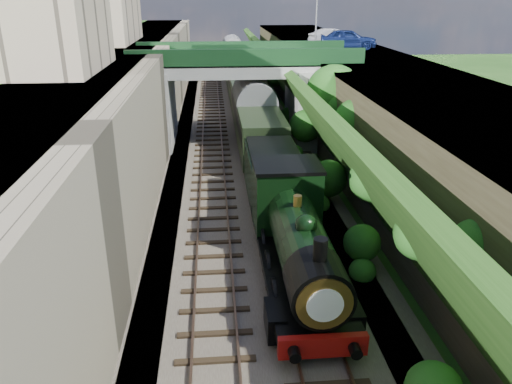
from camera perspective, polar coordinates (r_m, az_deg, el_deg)
ground at (r=16.84m, az=2.50°, el=-17.62°), size 160.00×160.00×0.00m
trackbed at (r=34.60m, az=-1.69°, el=3.96°), size 10.00×90.00×0.20m
retaining_wall at (r=33.87m, az=-11.20°, el=9.13°), size 1.00×90.00×7.00m
street_plateau_left at (r=34.43m, az=-17.06°, el=8.79°), size 6.00×90.00×7.00m
street_plateau_right at (r=35.60m, az=13.90°, el=8.89°), size 8.00×90.00×6.25m
embankment_slope at (r=32.39m, az=7.52°, el=7.57°), size 4.12×90.00×6.36m
track_left at (r=34.51m, az=-5.01°, el=4.09°), size 2.50×90.00×0.20m
track_right at (r=34.64m, az=0.30°, el=4.25°), size 2.50×90.00×0.20m
road_bridge at (r=37.58m, az=-0.65°, el=11.66°), size 16.00×6.40×7.25m
building_far at (r=43.77m, az=-17.45°, el=19.97°), size 5.00×10.00×6.00m
building_near at (r=28.02m, az=-21.82°, el=16.88°), size 4.00×8.00×4.00m
tree at (r=32.68m, az=9.00°, el=10.88°), size 3.60×3.80×6.60m
lamppost at (r=44.38m, az=7.02°, el=20.19°), size 0.87×0.15×6.00m
car_blue at (r=45.04m, az=10.49°, el=16.84°), size 5.07×2.79×1.63m
car_silver at (r=47.97m, az=8.81°, el=17.11°), size 4.67×2.83×1.45m
locomotive at (r=19.16m, az=4.70°, el=-5.60°), size 3.10×10.22×3.83m
tender at (r=25.95m, az=2.06°, el=1.32°), size 2.70×6.00×3.05m
coach_front at (r=37.85m, az=-0.23°, el=8.60°), size 2.90×18.00×3.70m
coach_middle at (r=56.27m, az=-1.84°, el=12.95°), size 2.90×18.00×3.70m
coach_rear at (r=74.88m, az=-2.68°, el=15.14°), size 2.90×18.00×3.70m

